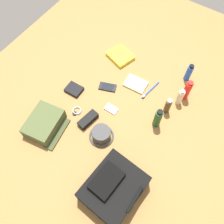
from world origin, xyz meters
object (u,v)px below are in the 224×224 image
toothbrush (150,91)px  sunglasses_case (88,120)px  backpack (114,188)px  cell_phone (108,87)px  notepad (136,84)px  lotion_bottle (180,97)px  paperback_novel (120,56)px  wristwatch (77,111)px  toiletry_pouch (45,124)px  sunscreen_spray (187,90)px  bucket_hat (101,134)px  media_player (111,109)px  shampoo_bottle (158,118)px  wallet (74,89)px  cologne_bottle (168,106)px  deodorant_spray (189,73)px

toothbrush → sunglasses_case: 0.47m
backpack → cell_phone: size_ratio=2.58×
notepad → cell_phone: bearing=-52.6°
lotion_bottle → toothbrush: lotion_bottle is taller
backpack → toothbrush: backpack is taller
paperback_novel → wristwatch: bearing=0.8°
lotion_bottle → paperback_novel: lotion_bottle is taller
wristwatch → sunglasses_case: bearing=81.8°
toiletry_pouch → sunscreen_spray: 0.94m
sunglasses_case → bucket_hat: bearing=82.5°
sunscreen_spray → media_player: (0.36, -0.36, -0.08)m
backpack → shampoo_bottle: bearing=-179.9°
backpack → wristwatch: bearing=-121.1°
lotion_bottle → shampoo_bottle: (0.23, -0.05, 0.02)m
lotion_bottle → paperback_novel: (-0.12, -0.54, -0.05)m
paperback_novel → wallet: paperback_novel is taller
paperback_novel → cell_phone: paperback_novel is taller
bucket_hat → toothbrush: bucket_hat is taller
toiletry_pouch → cologne_bottle: size_ratio=1.95×
deodorant_spray → sunscreen_spray: bearing=19.8°
toiletry_pouch → cell_phone: (-0.47, 0.16, -0.03)m
bucket_hat → sunscreen_spray: sunscreen_spray is taller
cologne_bottle → toothbrush: (-0.08, -0.17, -0.06)m
deodorant_spray → lotion_bottle: (0.21, 0.04, -0.01)m
toothbrush → paperback_novel: bearing=-113.6°
bucket_hat → toothbrush: bearing=169.4°
paperback_novel → media_player: 0.45m
notepad → sunglasses_case: size_ratio=1.07×
backpack → wallet: size_ratio=3.09×
backpack → toiletry_pouch: size_ratio=1.28×
paperback_novel → toothbrush: bearing=66.4°
cologne_bottle → wristwatch: 0.59m
lotion_bottle → cell_phone: bearing=-70.6°
sunglasses_case → cell_phone: bearing=-161.8°
cologne_bottle → shampoo_bottle: bearing=-4.5°
cell_phone → backpack: bearing=36.7°
media_player → toothbrush: (-0.27, 0.14, 0.00)m
deodorant_spray → lotion_bottle: size_ratio=1.08×
wallet → backpack: bearing=53.8°
sunscreen_spray → sunglasses_case: bearing=-40.6°
deodorant_spray → cologne_bottle: 0.31m
notepad → media_player: bearing=-10.5°
toiletry_pouch → toothbrush: bearing=144.7°
paperback_novel → sunglasses_case: bearing=11.4°
paperback_novel → sunglasses_case: size_ratio=1.49×
deodorant_spray → shampoo_bottle: (0.43, -0.01, 0.01)m
wristwatch → notepad: size_ratio=0.47×
cell_phone → notepad: (-0.13, 0.15, 0.00)m
cologne_bottle → wallet: bearing=-71.2°
backpack → deodorant_spray: (-0.93, 0.01, -0.00)m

